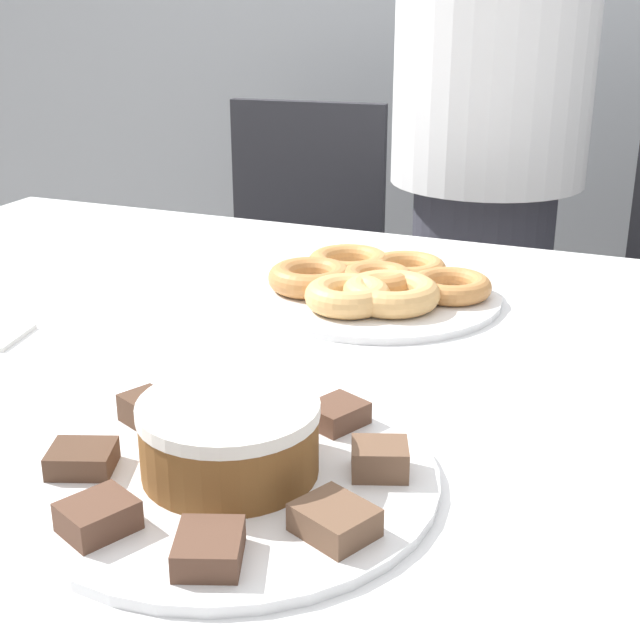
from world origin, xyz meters
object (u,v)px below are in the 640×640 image
Objects in this scene: person_standing at (487,163)px; plate_donuts at (376,296)px; frosted_cake at (229,437)px; plate_cake at (231,476)px; office_chair_left at (291,300)px.

person_standing is 4.49× the size of plate_donuts.
frosted_cake is at bearing -85.81° from plate_donuts.
person_standing is 4.22× the size of plate_cake.
plate_cake and plate_donuts have the same top height.
frosted_cake is at bearing 116.57° from plate_cake.
person_standing reaches higher than frosted_cake.
plate_donuts is 0.51m from frosted_cake.
plate_donuts is at bearing -64.27° from office_chair_left.
person_standing is 0.62m from office_chair_left.
office_chair_left is at bearing 111.82° from frosted_cake.
office_chair_left is at bearing 121.29° from plate_donuts.
plate_cake is 1.06× the size of plate_donuts.
office_chair_left reaches higher than plate_donuts.
person_standing is 1.75× the size of office_chair_left.
office_chair_left is at bearing 111.82° from plate_cake.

